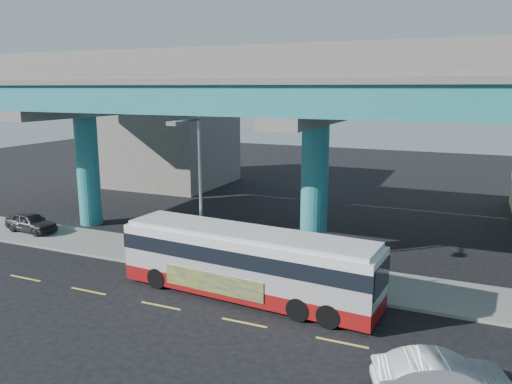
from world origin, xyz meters
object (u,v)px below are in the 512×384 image
at_px(street_lamp, 194,173).
at_px(stop_sign, 350,255).
at_px(sedan, 442,377).
at_px(parked_car, 31,222).
at_px(transit_bus, 247,261).

height_order(street_lamp, stop_sign, street_lamp).
distance_m(sedan, street_lamp, 14.04).
xyz_separation_m(sedan, parked_car, (-25.47, 7.92, 0.10)).
distance_m(transit_bus, sedan, 9.70).
relative_size(transit_bus, street_lamp, 1.56).
distance_m(sedan, stop_sign, 7.97).
relative_size(transit_bus, sedan, 2.80).
xyz_separation_m(parked_car, street_lamp, (13.52, -2.12, 4.46)).
bearing_deg(parked_car, transit_bus, -96.67).
relative_size(street_lamp, stop_sign, 3.19).
height_order(sedan, street_lamp, street_lamp).
xyz_separation_m(transit_bus, sedan, (8.54, -4.49, -1.02)).
bearing_deg(transit_bus, sedan, -23.30).
bearing_deg(street_lamp, sedan, -25.91).
relative_size(transit_bus, stop_sign, 4.99).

